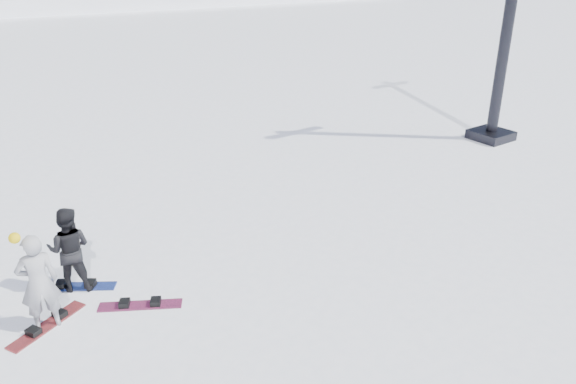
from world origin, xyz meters
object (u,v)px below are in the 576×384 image
object	(u,v)px
lift_tower	(505,41)
snowboarder_woman	(38,282)
snowboarder_man	(69,249)
snowboard_loose_b	(140,305)

from	to	relation	value
lift_tower	snowboarder_woman	distance (m)	15.15
snowboarder_woman	snowboarder_man	distance (m)	1.21
snowboarder_man	snowboard_loose_b	world-z (taller)	snowboarder_man
snowboarder_man	snowboarder_woman	bearing A→B (deg)	80.40
snowboarder_man	snowboard_loose_b	size ratio (longest dim) A/B	1.12
lift_tower	snowboarder_man	bearing A→B (deg)	-176.12
snowboard_loose_b	snowboarder_woman	bearing A→B (deg)	-163.24
snowboarder_man	snowboard_loose_b	xyz separation A→B (m)	(0.93, -1.19, -0.82)
snowboarder_woman	snowboarder_man	size ratio (longest dim) A/B	1.15
lift_tower	snowboarder_woman	bearing A→B (deg)	-172.75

